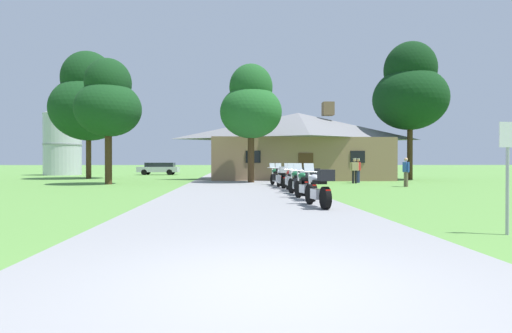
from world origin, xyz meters
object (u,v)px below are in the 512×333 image
(tree_left_far, at_px, (88,100))
(tree_left_near, at_px, (108,102))
(bystander_blue_shirt_by_tree, at_px, (406,171))
(tree_right_of_lodge, at_px, (410,90))
(motorcycle_white_fifth_in_row, at_px, (282,177))
(metal_signpost_roadside, at_px, (508,164))
(motorcycle_green_third_in_row, at_px, (300,181))
(motorcycle_green_farthest_in_row, at_px, (277,176))
(bystander_red_shirt_beside_signpost, at_px, (358,169))
(motorcycle_silver_nearest_to_camera, at_px, (319,188))
(tree_by_lodge_front, at_px, (251,105))
(parked_silver_suv_far_left, at_px, (159,168))
(motorcycle_red_fourth_in_row, at_px, (292,179))
(bystander_tan_shirt_near_lodge, at_px, (354,169))
(motorcycle_green_second_in_row, at_px, (306,184))
(metal_silo_distant, at_px, (63,140))

(tree_left_far, xyz_separation_m, tree_left_near, (4.55, -9.56, -1.52))
(bystander_blue_shirt_by_tree, xyz_separation_m, tree_right_of_lodge, (4.60, 9.67, 6.39))
(motorcycle_white_fifth_in_row, relative_size, tree_left_far, 0.19)
(metal_signpost_roadside, bearing_deg, motorcycle_green_third_in_row, 105.12)
(motorcycle_green_farthest_in_row, height_order, bystander_red_shirt_beside_signpost, bystander_red_shirt_beside_signpost)
(motorcycle_white_fifth_in_row, bearing_deg, tree_right_of_lodge, 39.70)
(motorcycle_green_third_in_row, distance_m, bystander_blue_shirt_by_tree, 9.48)
(motorcycle_green_farthest_in_row, relative_size, bystander_blue_shirt_by_tree, 1.24)
(motorcycle_silver_nearest_to_camera, xyz_separation_m, tree_by_lodge_front, (-1.27, 15.33, 4.64))
(parked_silver_suv_far_left, bearing_deg, tree_left_near, -176.37)
(motorcycle_red_fourth_in_row, xyz_separation_m, motorcycle_green_farthest_in_row, (-0.16, 4.56, 0.00))
(bystander_blue_shirt_by_tree, bearing_deg, motorcycle_green_farthest_in_row, 76.46)
(tree_left_far, bearing_deg, bystander_tan_shirt_near_lodge, -24.57)
(bystander_tan_shirt_near_lodge, bearing_deg, tree_left_far, 158.28)
(metal_signpost_roadside, height_order, tree_by_lodge_front, tree_by_lodge_front)
(motorcycle_white_fifth_in_row, xyz_separation_m, tree_left_far, (-15.04, 14.85, 6.20))
(motorcycle_green_second_in_row, height_order, motorcycle_red_fourth_in_row, same)
(motorcycle_white_fifth_in_row, bearing_deg, motorcycle_silver_nearest_to_camera, -93.84)
(bystander_tan_shirt_near_lodge, distance_m, bystander_red_shirt_beside_signpost, 1.01)
(motorcycle_green_farthest_in_row, height_order, bystander_blue_shirt_by_tree, bystander_blue_shirt_by_tree)
(bystander_red_shirt_beside_signpost, xyz_separation_m, parked_silver_suv_far_left, (-17.06, 19.68, -0.17))
(motorcycle_green_farthest_in_row, bearing_deg, tree_left_far, 128.91)
(motorcycle_green_third_in_row, distance_m, motorcycle_red_fourth_in_row, 2.26)
(metal_silo_distant, bearing_deg, parked_silver_suv_far_left, 1.65)
(motorcycle_green_farthest_in_row, height_order, bystander_tan_shirt_near_lodge, bystander_tan_shirt_near_lodge)
(motorcycle_green_second_in_row, relative_size, tree_left_near, 0.26)
(motorcycle_green_third_in_row, bearing_deg, metal_signpost_roadside, -86.83)
(motorcycle_red_fourth_in_row, height_order, motorcycle_green_farthest_in_row, same)
(bystander_red_shirt_beside_signpost, height_order, tree_by_lodge_front, tree_by_lodge_front)
(motorcycle_red_fourth_in_row, relative_size, bystander_red_shirt_beside_signpost, 1.24)
(motorcycle_silver_nearest_to_camera, distance_m, metal_signpost_roadside, 5.21)
(bystander_red_shirt_beside_signpost, relative_size, metal_silo_distant, 0.21)
(bystander_tan_shirt_near_lodge, xyz_separation_m, tree_left_far, (-20.58, 9.41, 5.86))
(motorcycle_green_second_in_row, xyz_separation_m, tree_left_far, (-15.07, 21.63, 6.19))
(motorcycle_red_fourth_in_row, distance_m, tree_left_far, 23.79)
(motorcycle_green_third_in_row, xyz_separation_m, metal_silo_distant, (-21.81, 30.30, 3.32))
(tree_left_near, height_order, parked_silver_suv_far_left, tree_left_near)
(motorcycle_silver_nearest_to_camera, bearing_deg, motorcycle_green_third_in_row, 80.37)
(motorcycle_red_fourth_in_row, height_order, tree_by_lodge_front, tree_by_lodge_front)
(motorcycle_red_fourth_in_row, xyz_separation_m, bystander_tan_shirt_near_lodge, (5.38, 7.81, 0.34))
(motorcycle_white_fifth_in_row, relative_size, parked_silver_suv_far_left, 0.45)
(tree_by_lodge_front, bearing_deg, motorcycle_green_second_in_row, -83.96)
(motorcycle_silver_nearest_to_camera, relative_size, metal_silo_distant, 0.27)
(motorcycle_green_third_in_row, distance_m, tree_left_near, 15.29)
(motorcycle_silver_nearest_to_camera, distance_m, motorcycle_red_fourth_in_row, 6.87)
(bystander_red_shirt_beside_signpost, xyz_separation_m, metal_signpost_roadside, (-3.47, -19.95, 0.40))
(motorcycle_green_second_in_row, xyz_separation_m, bystander_tan_shirt_near_lodge, (5.51, 12.22, 0.33))
(bystander_red_shirt_beside_signpost, bearing_deg, tree_by_lodge_front, -44.36)
(motorcycle_white_fifth_in_row, relative_size, tree_left_near, 0.26)
(tree_right_of_lodge, bearing_deg, tree_by_lodge_front, -158.91)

